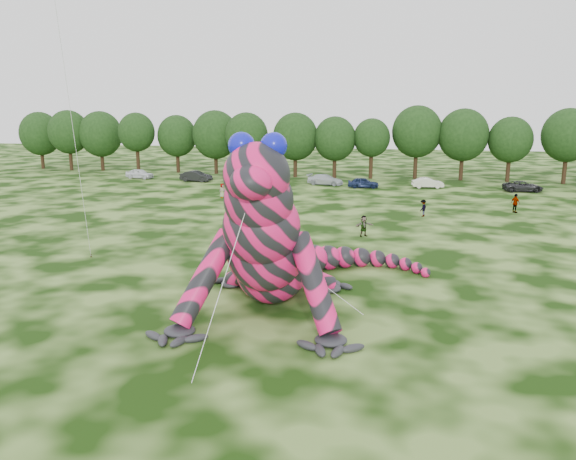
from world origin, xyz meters
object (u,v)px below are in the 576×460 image
(inflatable_gecko, at_px, (275,216))
(tree_7, at_px, (295,145))
(tree_1, at_px, (69,140))
(tree_6, at_px, (247,144))
(flying_kite, at_px, (55,0))
(tree_5, at_px, (215,142))
(car_0, at_px, (140,174))
(car_1, at_px, (196,176))
(car_6, at_px, (523,186))
(car_5, at_px, (428,183))
(tree_11, at_px, (463,145))
(tree_2, at_px, (101,141))
(car_3, at_px, (325,180))
(spectator_4, at_px, (222,191))
(spectator_3, at_px, (515,203))
(spectator_2, at_px, (423,208))
(car_2, at_px, (257,180))
(tree_3, at_px, (137,143))
(tree_13, at_px, (567,146))
(spectator_1, at_px, (279,214))
(spectator_0, at_px, (250,209))
(tree_0, at_px, (41,140))
(tree_4, at_px, (177,144))
(tree_12, at_px, (510,149))
(tree_10, at_px, (416,142))
(car_4, at_px, (363,183))
(tree_9, at_px, (371,149))
(spectator_5, at_px, (364,226))

(inflatable_gecko, height_order, tree_7, tree_7)
(tree_1, distance_m, tree_6, 30.83)
(flying_kite, height_order, tree_5, flying_kite)
(car_0, bearing_deg, car_1, -89.86)
(car_6, bearing_deg, car_5, 75.23)
(flying_kite, relative_size, tree_11, 1.79)
(tree_2, bearing_deg, car_1, -26.61)
(car_3, bearing_deg, spectator_4, 153.31)
(car_6, relative_size, spectator_3, 2.50)
(spectator_2, bearing_deg, spectator_3, 138.60)
(tree_5, bearing_deg, car_2, -48.69)
(car_5, bearing_deg, car_1, 81.01)
(tree_1, bearing_deg, tree_3, -4.45)
(flying_kite, xyz_separation_m, tree_2, (-30.53, 54.81, -10.98))
(tree_2, height_order, spectator_4, tree_2)
(flying_kite, distance_m, car_1, 48.07)
(car_6, relative_size, spectator_4, 2.89)
(tree_13, relative_size, car_2, 2.09)
(tree_1, xyz_separation_m, spectator_1, (43.99, -35.41, -4.12))
(spectator_4, height_order, spectator_2, spectator_4)
(car_6, bearing_deg, spectator_0, 120.91)
(tree_0, height_order, spectator_4, tree_0)
(tree_6, distance_m, tree_7, 7.48)
(tree_11, bearing_deg, tree_13, -4.58)
(car_0, distance_m, car_3, 27.59)
(tree_2, distance_m, car_3, 40.12)
(spectator_1, bearing_deg, car_1, 141.91)
(tree_7, height_order, tree_11, tree_11)
(spectator_0, bearing_deg, car_5, 24.72)
(tree_1, bearing_deg, tree_7, -1.87)
(tree_0, bearing_deg, tree_4, -1.20)
(tree_12, height_order, spectator_3, tree_12)
(tree_13, relative_size, car_0, 2.43)
(car_2, bearing_deg, tree_5, 30.64)
(tree_11, bearing_deg, tree_6, -177.24)
(tree_5, bearing_deg, car_3, -26.70)
(tree_4, xyz_separation_m, spectator_0, (22.25, -34.95, -3.59))
(tree_7, bearing_deg, tree_10, 5.80)
(car_5, height_order, spectator_3, spectator_3)
(car_4, bearing_deg, tree_9, -8.12)
(tree_2, xyz_separation_m, tree_7, (32.94, -1.96, -0.08))
(tree_11, bearing_deg, tree_4, 179.32)
(spectator_0, height_order, spectator_1, spectator_0)
(spectator_3, bearing_deg, flying_kite, 97.82)
(car_4, bearing_deg, spectator_5, 177.88)
(car_5, distance_m, spectator_1, 29.46)
(flying_kite, height_order, spectator_2, flying_kite)
(tree_4, bearing_deg, spectator_2, -38.42)
(car_1, relative_size, spectator_0, 2.40)
(car_6, bearing_deg, tree_7, 63.67)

